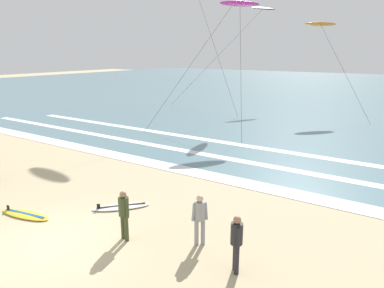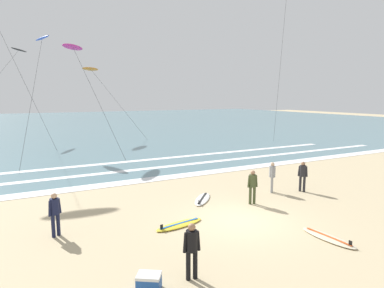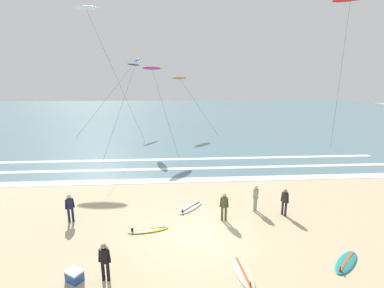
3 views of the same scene
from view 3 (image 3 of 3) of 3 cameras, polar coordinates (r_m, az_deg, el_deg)
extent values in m
plane|color=tan|center=(14.44, 0.87, -18.63)|extent=(160.00, 160.00, 0.00)
cube|color=slate|center=(65.12, -3.01, 6.38)|extent=(140.00, 90.00, 0.01)
cube|color=white|center=(21.56, 2.03, -7.51)|extent=(56.49, 1.08, 0.01)
cube|color=white|center=(24.25, 0.41, -5.13)|extent=(45.26, 0.63, 0.01)
cube|color=white|center=(27.07, -1.94, -3.18)|extent=(39.06, 0.67, 0.01)
cylinder|color=black|center=(12.06, -17.22, -24.15)|extent=(0.13, 0.13, 0.82)
cylinder|color=black|center=(12.12, -18.18, -23.99)|extent=(0.13, 0.13, 0.82)
cylinder|color=black|center=(11.69, -17.96, -21.32)|extent=(0.32, 0.32, 0.58)
cylinder|color=black|center=(11.64, -17.03, -21.56)|extent=(0.15, 0.11, 0.56)
cylinder|color=black|center=(11.77, -18.85, -21.28)|extent=(0.15, 0.11, 0.56)
sphere|color=#9E7051|center=(11.48, -18.10, -19.73)|extent=(0.21, 0.21, 0.21)
cylinder|color=#232328|center=(17.02, 18.48, -12.60)|extent=(0.13, 0.13, 0.82)
cylinder|color=#232328|center=(16.94, 19.08, -12.78)|extent=(0.13, 0.13, 0.82)
cylinder|color=#232328|center=(16.69, 18.96, -10.52)|extent=(0.32, 0.32, 0.58)
cylinder|color=#232328|center=(16.78, 18.39, -10.44)|extent=(0.15, 0.16, 0.56)
cylinder|color=#232328|center=(16.62, 19.52, -10.76)|extent=(0.15, 0.16, 0.56)
sphere|color=#9E7051|center=(16.55, 19.06, -9.30)|extent=(0.21, 0.21, 0.21)
cylinder|color=#141938|center=(16.81, -23.77, -13.41)|extent=(0.13, 0.13, 0.82)
cylinder|color=#141938|center=(16.79, -24.46, -13.51)|extent=(0.13, 0.13, 0.82)
cylinder|color=#141938|center=(16.51, -24.34, -11.27)|extent=(0.32, 0.32, 0.58)
cylinder|color=#141938|center=(16.54, -23.68, -11.26)|extent=(0.16, 0.14, 0.56)
cylinder|color=#141938|center=(16.50, -24.99, -11.44)|extent=(0.16, 0.14, 0.56)
sphere|color=tan|center=(16.36, -24.47, -10.04)|extent=(0.21, 0.21, 0.21)
cylinder|color=gray|center=(16.93, 12.98, -12.38)|extent=(0.13, 0.13, 0.82)
cylinder|color=gray|center=(17.09, 13.28, -12.14)|extent=(0.13, 0.13, 0.82)
cylinder|color=gray|center=(16.72, 13.26, -10.09)|extent=(0.32, 0.32, 0.58)
cylinder|color=gray|center=(16.58, 12.97, -10.38)|extent=(0.16, 0.16, 0.56)
cylinder|color=gray|center=(16.89, 13.53, -9.96)|extent=(0.16, 0.16, 0.56)
sphere|color=#DBB28E|center=(16.58, 13.33, -8.87)|extent=(0.21, 0.21, 0.21)
cylinder|color=#384223|center=(15.64, 7.09, -14.36)|extent=(0.13, 0.13, 0.82)
cylinder|color=#384223|center=(15.65, 6.34, -14.32)|extent=(0.13, 0.13, 0.82)
cylinder|color=#384223|center=(15.34, 6.79, -12.02)|extent=(0.32, 0.32, 0.58)
cylinder|color=#384223|center=(15.34, 7.50, -12.14)|extent=(0.15, 0.12, 0.56)
cylinder|color=#384223|center=(15.36, 6.07, -12.06)|extent=(0.15, 0.12, 0.56)
sphere|color=#9E7051|center=(15.18, 6.83, -10.70)|extent=(0.21, 0.21, 0.21)
ellipsoid|color=silver|center=(17.03, -0.27, -13.22)|extent=(1.84, 1.97, 0.09)
cube|color=black|center=(17.01, -0.27, -13.07)|extent=(1.25, 1.41, 0.01)
cube|color=black|center=(16.40, -2.07, -13.83)|extent=(0.09, 0.10, 0.16)
ellipsoid|color=teal|center=(14.26, 29.65, -20.75)|extent=(1.98, 1.84, 0.09)
cube|color=#D84C19|center=(14.24, 29.67, -20.59)|extent=(1.41, 1.25, 0.01)
cube|color=black|center=(13.52, 28.70, -21.99)|extent=(0.10, 0.09, 0.16)
ellipsoid|color=yellow|center=(14.99, -9.17, -17.33)|extent=(2.17, 0.97, 0.09)
cube|color=#1959B2|center=(14.97, -9.18, -17.17)|extent=(1.77, 0.42, 0.01)
cube|color=black|center=(14.90, -12.47, -17.14)|extent=(0.12, 0.04, 0.16)
ellipsoid|color=beige|center=(12.33, 10.67, -24.94)|extent=(0.77, 2.14, 0.09)
cube|color=#D84C19|center=(12.30, 10.68, -24.76)|extent=(0.25, 1.79, 0.01)
cube|color=black|center=(11.65, 12.18, -26.82)|extent=(0.03, 0.12, 0.16)
ellipsoid|color=black|center=(44.94, -12.22, 16.01)|extent=(2.20, 3.19, 0.43)
cylinder|color=#333333|center=(42.20, -17.54, 9.04)|extent=(7.35, 6.97, 10.12)
ellipsoid|color=#CC2384|center=(31.27, -8.47, 15.47)|extent=(2.48, 3.06, 0.43)
cylinder|color=#333333|center=(28.95, -5.75, 6.86)|extent=(2.83, 4.81, 8.98)
ellipsoid|color=white|center=(35.52, -21.47, 25.09)|extent=(3.25, 1.03, 0.43)
cylinder|color=#333333|center=(34.46, -15.40, 12.88)|extent=(5.82, 1.04, 15.49)
cylinder|color=#333333|center=(33.59, 28.59, 11.55)|extent=(1.58, 2.89, 15.20)
ellipsoid|color=blue|center=(35.28, -11.46, 16.90)|extent=(1.43, 3.29, 0.43)
cylinder|color=#333333|center=(30.85, -14.52, 7.94)|extent=(2.58, 9.41, 10.11)
ellipsoid|color=orange|center=(40.91, -2.72, 13.67)|extent=(2.70, 2.91, 0.43)
cylinder|color=#333333|center=(39.61, 1.37, 7.89)|extent=(5.46, 3.27, 8.03)
cube|color=#1E4C9E|center=(12.60, -23.46, -24.18)|extent=(0.74, 0.70, 0.36)
cube|color=silver|center=(12.47, -23.56, -23.37)|extent=(0.76, 0.71, 0.08)
camera|label=1|loc=(12.03, 51.79, -1.33)|focal=33.32mm
camera|label=2|loc=(7.38, -73.34, -17.52)|focal=30.72mm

